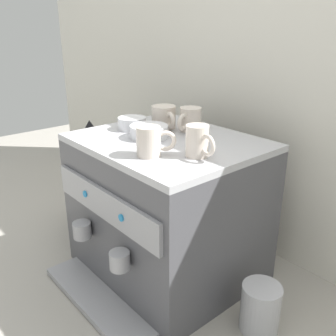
# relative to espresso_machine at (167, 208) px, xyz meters

# --- Properties ---
(ground_plane) EXTENTS (4.00, 4.00, 0.00)m
(ground_plane) POSITION_rel_espresso_machine_xyz_m (0.00, 0.00, -0.23)
(ground_plane) COLOR #9E998E
(tiled_backsplash_wall) EXTENTS (2.80, 0.03, 1.06)m
(tiled_backsplash_wall) POSITION_rel_espresso_machine_xyz_m (0.00, 0.37, 0.30)
(tiled_backsplash_wall) COLOR silver
(tiled_backsplash_wall) RESTS_ON ground_plane
(espresso_machine) EXTENTS (0.54, 0.57, 0.46)m
(espresso_machine) POSITION_rel_espresso_machine_xyz_m (0.00, 0.00, 0.00)
(espresso_machine) COLOR #4C4C51
(espresso_machine) RESTS_ON ground_plane
(ceramic_cup_0) EXTENTS (0.08, 0.10, 0.08)m
(ceramic_cup_0) POSITION_rel_espresso_machine_xyz_m (0.08, -0.13, 0.27)
(ceramic_cup_0) COLOR beige
(ceramic_cup_0) RESTS_ON espresso_machine
(ceramic_cup_1) EXTENTS (0.07, 0.11, 0.08)m
(ceramic_cup_1) POSITION_rel_espresso_machine_xyz_m (-0.02, 0.12, 0.27)
(ceramic_cup_1) COLOR beige
(ceramic_cup_1) RESTS_ON espresso_machine
(ceramic_cup_2) EXTENTS (0.12, 0.08, 0.07)m
(ceramic_cup_2) POSITION_rel_espresso_machine_xyz_m (-0.11, 0.08, 0.27)
(ceramic_cup_2) COLOR beige
(ceramic_cup_2) RESTS_ON espresso_machine
(ceramic_cup_3) EXTENTS (0.10, 0.06, 0.08)m
(ceramic_cup_3) POSITION_rel_espresso_machine_xyz_m (0.17, -0.04, 0.28)
(ceramic_cup_3) COLOR beige
(ceramic_cup_3) RESTS_ON espresso_machine
(ceramic_bowl_0) EXTENTS (0.09, 0.09, 0.04)m
(ceramic_bowl_0) POSITION_rel_espresso_machine_xyz_m (-0.16, -0.01, 0.25)
(ceramic_bowl_0) COLOR white
(ceramic_bowl_0) RESTS_ON espresso_machine
(ceramic_bowl_1) EXTENTS (0.12, 0.12, 0.04)m
(ceramic_bowl_1) POSITION_rel_espresso_machine_xyz_m (-0.05, -0.03, 0.25)
(ceramic_bowl_1) COLOR white
(ceramic_bowl_1) RESTS_ON espresso_machine
(coffee_grinder) EXTENTS (0.16, 0.16, 0.45)m
(coffee_grinder) POSITION_rel_espresso_machine_xyz_m (-0.42, -0.03, -0.02)
(coffee_grinder) COLOR black
(coffee_grinder) RESTS_ON ground_plane
(milk_pitcher) EXTENTS (0.11, 0.11, 0.14)m
(milk_pitcher) POSITION_rel_espresso_machine_xyz_m (0.38, 0.01, -0.16)
(milk_pitcher) COLOR #B7B7BC
(milk_pitcher) RESTS_ON ground_plane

